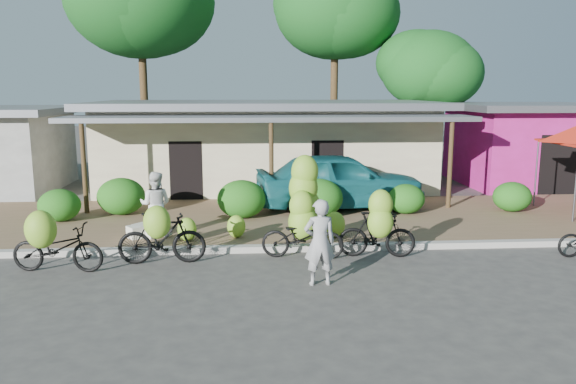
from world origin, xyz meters
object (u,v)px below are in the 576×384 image
Objects in this scene: bike_center at (303,217)px; sack_far at (147,230)px; tree_near_right at (424,67)px; sack_near at (145,230)px; vendor at (320,242)px; bike_far_left at (55,245)px; tree_center_right at (331,8)px; bike_right at (378,229)px; teal_van at (339,180)px; bystander at (155,204)px; bike_left at (161,236)px.

sack_far is (-3.86, 1.55, -0.64)m from bike_center.
sack_far is at bearing -133.06° from tree_near_right.
sack_near reaches higher than sack_far.
bike_far_left is at bearing -16.97° from vendor.
bike_far_left is (-12.07, -13.87, -4.21)m from tree_near_right.
sack_far is at bearing -116.36° from tree_center_right.
bike_right is (-5.12, -13.38, -4.11)m from tree_near_right.
bystander is at bearing 113.61° from teal_van.
bike_far_left reaches higher than bike_left.
bike_right is (1.65, -0.46, -0.21)m from bike_center.
bystander is (0.26, -0.08, 0.69)m from sack_far.
bystander is at bearing -115.32° from tree_center_right.
sack_near is at bearing -133.06° from tree_near_right.
bike_center is 2.05m from vendor.
bike_right is at bearing -78.94° from bike_far_left.
tree_center_right is at bearing -22.42° from bike_left.
teal_van reaches higher than bike_left.
sack_near is at bearing -116.42° from tree_center_right.
sack_near is 0.16× the size of teal_van.
bike_left is 4.82m from bike_right.
vendor is at bearing -116.09° from bike_left.
bystander is at bearing -28.08° from bike_far_left.
tree_center_right is 13.04× the size of sack_far.
sack_near is 6.28m from teal_van.
bike_center is (3.17, 0.54, 0.25)m from bike_left.
bike_far_left is 0.39× the size of teal_van.
bike_left is at bearing -126.44° from tree_near_right.
bike_center reaches higher than bike_left.
vendor reaches higher than bike_right.
teal_van reaches higher than bystander.
teal_van is (-5.19, -8.41, -3.80)m from tree_near_right.
tree_center_right is 19.12m from bike_far_left.
bike_far_left is 5.39m from bike_center.
tree_near_right is 1.24× the size of teal_van.
tree_center_right reaches higher than tree_near_right.
tree_center_right reaches higher than bystander.
bike_center reaches higher than bike_far_left.
tree_near_right is 2.80× the size of bike_center.
sack_far is 5.40m from vendor.
tree_near_right reaches higher than bystander.
sack_far is (-5.51, 2.01, -0.44)m from bike_right.
bike_left is 0.84× the size of bike_center.
tree_near_right is 3.75× the size of vendor.
tree_center_right is 18.44m from vendor.
tree_center_right is 1.87× the size of teal_van.
teal_van is (1.45, 6.56, 0.15)m from vendor.
bike_center is at bearing -72.80° from bike_far_left.
bike_right is at bearing 167.63° from bystander.
bike_right is 1.09× the size of bystander.
bike_center is (-2.76, -14.92, -6.68)m from tree_center_right.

